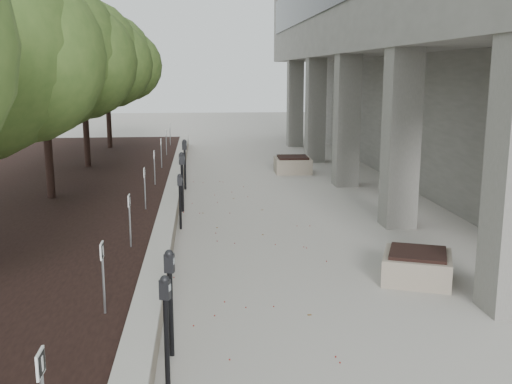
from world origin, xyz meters
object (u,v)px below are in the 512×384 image
planter_front (417,266)px  crabapple_tree_3 (44,87)px  parking_meter_2 (171,303)px  parking_meter_5 (185,164)px  planter_back (293,164)px  parking_meter_1 (166,332)px  parking_meter_3 (180,202)px  crabapple_tree_4 (83,83)px  parking_meter_4 (182,182)px  crabapple_tree_5 (107,81)px

planter_front → crabapple_tree_3: bearing=142.6°
crabapple_tree_3 → parking_meter_2: bearing=-67.4°
parking_meter_5 → planter_back: bearing=47.1°
parking_meter_1 → parking_meter_3: parking_meter_1 is taller
crabapple_tree_3 → parking_meter_5: (3.25, 2.78, -2.36)m
crabapple_tree_4 → parking_meter_3: bearing=-64.6°
parking_meter_2 → parking_meter_3: 6.12m
parking_meter_1 → planter_front: bearing=58.5°
parking_meter_2 → planter_back: size_ratio=1.12×
parking_meter_5 → planter_front: size_ratio=1.37×
parking_meter_2 → parking_meter_5: bearing=104.3°
crabapple_tree_4 → parking_meter_3: crabapple_tree_4 is taller
parking_meter_4 → parking_meter_5: size_ratio=1.00×
crabapple_tree_4 → planter_front: size_ratio=4.92×
parking_meter_2 → crabapple_tree_3: bearing=126.6°
parking_meter_1 → planter_front: size_ratio=1.19×
crabapple_tree_4 → planter_back: size_ratio=4.41×
crabapple_tree_3 → parking_meter_5: crabapple_tree_3 is taller
crabapple_tree_4 → parking_meter_2: bearing=-75.6°
parking_meter_1 → parking_meter_2: bearing=109.9°
crabapple_tree_3 → planter_front: 9.67m
crabapple_tree_3 → planter_back: bearing=38.4°
parking_meter_2 → parking_meter_4: 7.86m
crabapple_tree_3 → parking_meter_5: size_ratio=3.59×
crabapple_tree_3 → planter_front: (7.34, -5.61, -2.86)m
parking_meter_2 → parking_meter_5: parking_meter_5 is taller
crabapple_tree_3 → parking_meter_4: bearing=-2.0°
crabapple_tree_3 → planter_front: size_ratio=4.92×
crabapple_tree_3 → planter_front: bearing=-37.4°
crabapple_tree_4 → parking_meter_1: 14.32m
crabapple_tree_5 → parking_meter_3: 12.54m
crabapple_tree_5 → parking_meter_4: (3.25, -10.11, -2.36)m
parking_meter_3 → planter_back: 8.23m
parking_meter_1 → parking_meter_3: bearing=111.3°
crabapple_tree_4 → parking_meter_2: size_ratio=3.94×
parking_meter_4 → parking_meter_5: bearing=77.8°
planter_front → planter_back: (-0.41, 11.11, 0.03)m
parking_meter_2 → planter_front: parking_meter_2 is taller
parking_meter_5 → planter_back: 4.60m
parking_meter_5 → parking_meter_1: bearing=-79.0°
parking_meter_5 → planter_front: parking_meter_5 is taller
crabapple_tree_3 → parking_meter_1: bearing=-69.2°
planter_front → planter_back: planter_back is taller
parking_meter_4 → planter_front: parking_meter_4 is taller
crabapple_tree_5 → parking_meter_5: (3.25, -7.22, -2.36)m
parking_meter_4 → parking_meter_3: bearing=-102.2°
parking_meter_1 → planter_front: 5.11m
parking_meter_2 → planter_front: (4.02, 2.36, -0.43)m
parking_meter_3 → planter_back: size_ratio=1.02×
crabapple_tree_5 → parking_meter_1: bearing=-80.0°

